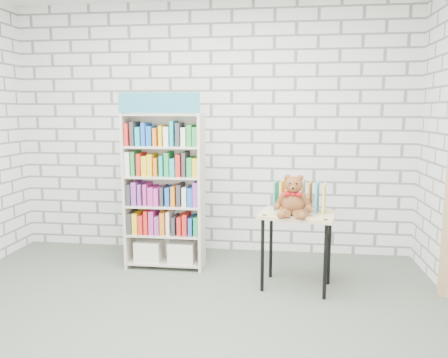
# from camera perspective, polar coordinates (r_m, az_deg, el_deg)

# --- Properties ---
(ground) EXTENTS (4.50, 4.50, 0.00)m
(ground) POSITION_cam_1_polar(r_m,az_deg,el_deg) (3.42, -6.99, -19.29)
(ground) COLOR #4E5649
(ground) RESTS_ON ground
(room_shell) EXTENTS (4.52, 4.02, 2.81)m
(room_shell) POSITION_cam_1_polar(r_m,az_deg,el_deg) (3.02, -7.64, 12.12)
(room_shell) COLOR silver
(room_shell) RESTS_ON ground
(bookshelf) EXTENTS (0.80, 0.31, 1.78)m
(bookshelf) POSITION_cam_1_polar(r_m,az_deg,el_deg) (4.50, -7.76, -1.38)
(bookshelf) COLOR beige
(bookshelf) RESTS_ON ground
(display_table) EXTENTS (0.73, 0.57, 0.70)m
(display_table) POSITION_cam_1_polar(r_m,az_deg,el_deg) (4.01, 9.54, -5.79)
(display_table) COLOR #D4B37F
(display_table) RESTS_ON ground
(table_books) EXTENTS (0.49, 0.29, 0.27)m
(table_books) POSITION_cam_1_polar(r_m,az_deg,el_deg) (4.06, 9.86, -2.23)
(table_books) COLOR teal
(table_books) RESTS_ON display_table
(teddy_bear) EXTENTS (0.33, 0.31, 0.36)m
(teddy_bear) POSITION_cam_1_polar(r_m,az_deg,el_deg) (3.86, 9.01, -2.65)
(teddy_bear) COLOR brown
(teddy_bear) RESTS_ON display_table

